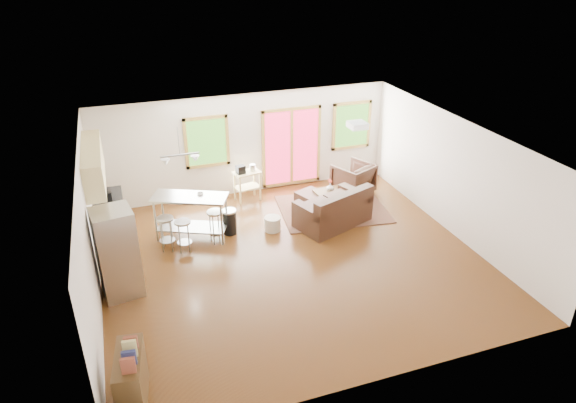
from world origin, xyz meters
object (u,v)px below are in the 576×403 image
object	(u,v)px
armchair	(353,177)
kitchen_cart	(246,176)
island	(191,209)
ottoman	(310,200)
coffee_table	(337,193)
refrigerator	(118,253)
loveseat	(334,211)
rug	(333,209)

from	to	relation	value
armchair	kitchen_cart	world-z (taller)	kitchen_cart
island	kitchen_cart	bearing A→B (deg)	40.92
ottoman	coffee_table	bearing A→B (deg)	-18.48
armchair	refrigerator	xyz separation A→B (m)	(-5.88, -2.47, 0.41)
armchair	island	xyz separation A→B (m)	(-4.32, -0.90, 0.24)
coffee_table	ottoman	distance (m)	0.69
ottoman	island	xyz separation A→B (m)	(-2.99, -0.53, 0.50)
loveseat	refrigerator	world-z (taller)	refrigerator
coffee_table	island	world-z (taller)	island
rug	coffee_table	distance (m)	0.41
armchair	island	world-z (taller)	island
loveseat	kitchen_cart	distance (m)	2.46
loveseat	island	xyz separation A→B (m)	(-3.18, 0.48, 0.34)
coffee_table	refrigerator	xyz separation A→B (m)	(-5.18, -1.90, 0.48)
rug	ottoman	bearing A→B (deg)	145.11
coffee_table	island	size ratio (longest dim) A/B	0.65
refrigerator	kitchen_cart	size ratio (longest dim) A/B	1.75
rug	kitchen_cart	world-z (taller)	kitchen_cart
rug	coffee_table	bearing A→B (deg)	34.75
loveseat	ottoman	world-z (taller)	loveseat
coffee_table	kitchen_cart	bearing A→B (deg)	151.89
refrigerator	kitchen_cart	xyz separation A→B (m)	(3.17, 2.97, -0.19)
coffee_table	armchair	size ratio (longest dim) A/B	1.24
kitchen_cart	rug	bearing A→B (deg)	-32.75
loveseat	ottoman	size ratio (longest dim) A/B	3.29
loveseat	armchair	size ratio (longest dim) A/B	2.11
rug	coffee_table	xyz separation A→B (m)	(0.16, 0.11, 0.36)
coffee_table	kitchen_cart	distance (m)	2.30
ottoman	island	world-z (taller)	island
loveseat	coffee_table	bearing A→B (deg)	40.96
island	kitchen_cart	world-z (taller)	island
ottoman	rug	bearing A→B (deg)	-34.89
loveseat	kitchen_cart	xyz separation A→B (m)	(-1.57, 1.88, 0.32)
armchair	island	distance (m)	4.42
coffee_table	ottoman	bearing A→B (deg)	161.52
rug	refrigerator	xyz separation A→B (m)	(-5.02, -1.78, 0.84)
armchair	kitchen_cart	size ratio (longest dim) A/B	0.92
coffee_table	ottoman	size ratio (longest dim) A/B	1.94
refrigerator	rug	bearing A→B (deg)	10.80
coffee_table	armchair	world-z (taller)	armchair
rug	refrigerator	world-z (taller)	refrigerator
loveseat	island	size ratio (longest dim) A/B	1.11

